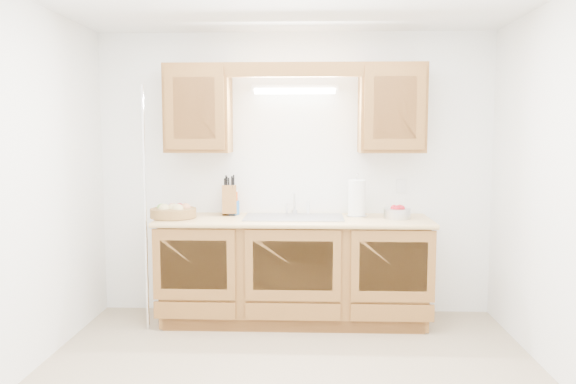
{
  "coord_description": "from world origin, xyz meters",
  "views": [
    {
      "loc": [
        0.13,
        -3.52,
        1.61
      ],
      "look_at": [
        -0.04,
        0.85,
        1.16
      ],
      "focal_mm": 35.0,
      "sensor_mm": 36.0,
      "label": 1
    }
  ],
  "objects_px": {
    "knife_block": "(229,200)",
    "apple_bowl": "(397,213)",
    "paper_towel": "(357,198)",
    "fruit_basket": "(173,212)"
  },
  "relations": [
    {
      "from": "knife_block",
      "to": "apple_bowl",
      "type": "height_order",
      "value": "knife_block"
    },
    {
      "from": "knife_block",
      "to": "apple_bowl",
      "type": "distance_m",
      "value": 1.46
    },
    {
      "from": "paper_towel",
      "to": "fruit_basket",
      "type": "bearing_deg",
      "value": -175.35
    },
    {
      "from": "paper_towel",
      "to": "apple_bowl",
      "type": "xyz_separation_m",
      "value": [
        0.33,
        -0.1,
        -0.11
      ]
    },
    {
      "from": "knife_block",
      "to": "paper_towel",
      "type": "distance_m",
      "value": 1.12
    },
    {
      "from": "knife_block",
      "to": "paper_towel",
      "type": "xyz_separation_m",
      "value": [
        1.12,
        -0.08,
        0.03
      ]
    },
    {
      "from": "paper_towel",
      "to": "apple_bowl",
      "type": "bearing_deg",
      "value": -16.75
    },
    {
      "from": "fruit_basket",
      "to": "apple_bowl",
      "type": "height_order",
      "value": "fruit_basket"
    },
    {
      "from": "fruit_basket",
      "to": "knife_block",
      "type": "bearing_deg",
      "value": 24.23
    },
    {
      "from": "paper_towel",
      "to": "knife_block",
      "type": "bearing_deg",
      "value": 176.15
    }
  ]
}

